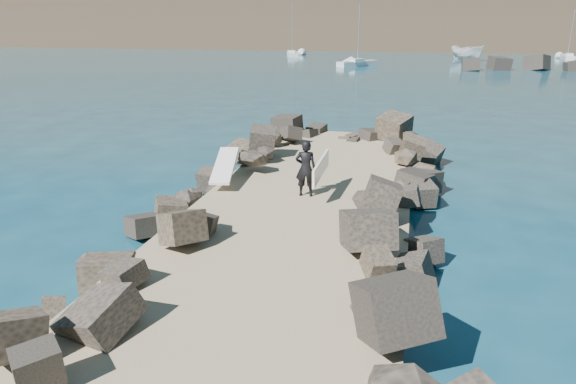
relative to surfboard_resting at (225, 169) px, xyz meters
name	(u,v)px	position (x,y,z in m)	size (l,w,h in m)	color
ground	(296,232)	(2.86, -2.19, -1.04)	(800.00, 800.00, 0.00)	#0F384C
jetty	(278,253)	(2.86, -4.19, -0.74)	(6.00, 26.00, 0.60)	#8C7759
riprap_left	(175,226)	(-0.04, -3.69, -0.54)	(2.60, 22.00, 1.00)	black
riprap_right	(404,248)	(5.76, -3.69, -0.54)	(2.60, 22.00, 1.00)	black
surfboard_resting	(225,169)	(0.00, 0.00, 0.00)	(0.62, 2.49, 0.08)	white
boat_imported	(467,52)	(13.23, 68.72, 0.10)	(2.22, 5.91, 2.28)	silver
surfer_with_board	(308,168)	(2.87, -0.76, 0.41)	(0.83, 2.09, 1.68)	black
sailboat_d	(567,57)	(28.40, 73.83, -0.69)	(1.88, 6.14, 7.40)	silver
sailboat_b	(358,63)	(-1.59, 54.25, -0.69)	(5.04, 5.97, 7.83)	silver
sailboat_f	(567,51)	(32.77, 92.16, -0.69)	(3.99, 5.64, 7.11)	silver
sailboat_e	(292,54)	(-14.56, 72.25, -0.69)	(3.46, 7.34, 8.65)	silver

